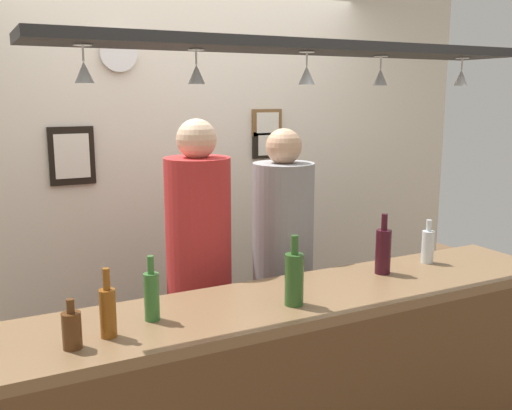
{
  "coord_description": "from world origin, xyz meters",
  "views": [
    {
      "loc": [
        -1.29,
        -2.42,
        1.87
      ],
      "look_at": [
        0.0,
        0.1,
        1.32
      ],
      "focal_mm": 40.54,
      "sensor_mm": 36.0,
      "label": 1
    }
  ],
  "objects_px": {
    "picture_frame_upper_small": "(267,123)",
    "picture_frame_lower_pair": "(272,145)",
    "wall_clock": "(118,53)",
    "bottle_champagne_green": "(294,278)",
    "bottle_soda_clear": "(428,246)",
    "person_left_red_shirt": "(199,252)",
    "person_right_grey_shirt": "(283,248)",
    "bottle_beer_green_import": "(152,295)",
    "picture_frame_caricature": "(72,156)",
    "bottle_beer_brown_stubby": "(72,329)",
    "bottle_wine_dark_red": "(383,250)",
    "bottle_beer_amber_tall": "(108,311)"
  },
  "relations": [
    {
      "from": "picture_frame_upper_small",
      "to": "picture_frame_lower_pair",
      "type": "bearing_deg",
      "value": 0.0
    },
    {
      "from": "picture_frame_lower_pair",
      "to": "wall_clock",
      "type": "relative_size",
      "value": 1.36
    },
    {
      "from": "wall_clock",
      "to": "picture_frame_lower_pair",
      "type": "bearing_deg",
      "value": 0.34
    },
    {
      "from": "bottle_champagne_green",
      "to": "bottle_soda_clear",
      "type": "distance_m",
      "value": 0.96
    },
    {
      "from": "person_left_red_shirt",
      "to": "bottle_soda_clear",
      "type": "relative_size",
      "value": 7.58
    },
    {
      "from": "person_right_grey_shirt",
      "to": "picture_frame_lower_pair",
      "type": "xyz_separation_m",
      "value": [
        0.34,
        0.76,
        0.51
      ]
    },
    {
      "from": "bottle_beer_green_import",
      "to": "picture_frame_caricature",
      "type": "relative_size",
      "value": 0.76
    },
    {
      "from": "person_right_grey_shirt",
      "to": "bottle_champagne_green",
      "type": "distance_m",
      "value": 0.83
    },
    {
      "from": "person_right_grey_shirt",
      "to": "bottle_beer_green_import",
      "type": "xyz_separation_m",
      "value": [
        -0.95,
        -0.63,
        0.08
      ]
    },
    {
      "from": "bottle_beer_brown_stubby",
      "to": "bottle_wine_dark_red",
      "type": "height_order",
      "value": "bottle_wine_dark_red"
    },
    {
      "from": "bottle_beer_green_import",
      "to": "bottle_beer_brown_stubby",
      "type": "relative_size",
      "value": 1.44
    },
    {
      "from": "person_left_red_shirt",
      "to": "wall_clock",
      "type": "height_order",
      "value": "wall_clock"
    },
    {
      "from": "picture_frame_caricature",
      "to": "wall_clock",
      "type": "xyz_separation_m",
      "value": [
        0.3,
        -0.01,
        0.59
      ]
    },
    {
      "from": "bottle_soda_clear",
      "to": "bottle_beer_amber_tall",
      "type": "height_order",
      "value": "bottle_beer_amber_tall"
    },
    {
      "from": "bottle_beer_green_import",
      "to": "picture_frame_caricature",
      "type": "bearing_deg",
      "value": 91.65
    },
    {
      "from": "person_right_grey_shirt",
      "to": "picture_frame_lower_pair",
      "type": "bearing_deg",
      "value": 65.52
    },
    {
      "from": "person_left_red_shirt",
      "to": "bottle_wine_dark_red",
      "type": "distance_m",
      "value": 0.94
    },
    {
      "from": "bottle_beer_brown_stubby",
      "to": "picture_frame_caricature",
      "type": "height_order",
      "value": "picture_frame_caricature"
    },
    {
      "from": "bottle_beer_brown_stubby",
      "to": "wall_clock",
      "type": "relative_size",
      "value": 0.82
    },
    {
      "from": "bottle_beer_green_import",
      "to": "picture_frame_upper_small",
      "type": "height_order",
      "value": "picture_frame_upper_small"
    },
    {
      "from": "picture_frame_caricature",
      "to": "person_left_red_shirt",
      "type": "bearing_deg",
      "value": -57.43
    },
    {
      "from": "bottle_beer_brown_stubby",
      "to": "bottle_soda_clear",
      "type": "relative_size",
      "value": 0.78
    },
    {
      "from": "bottle_champagne_green",
      "to": "bottle_wine_dark_red",
      "type": "relative_size",
      "value": 1.0
    },
    {
      "from": "person_left_red_shirt",
      "to": "bottle_beer_green_import",
      "type": "bearing_deg",
      "value": -125.22
    },
    {
      "from": "bottle_wine_dark_red",
      "to": "picture_frame_caricature",
      "type": "relative_size",
      "value": 0.88
    },
    {
      "from": "bottle_wine_dark_red",
      "to": "bottle_beer_amber_tall",
      "type": "bearing_deg",
      "value": -174.04
    },
    {
      "from": "bottle_champagne_green",
      "to": "picture_frame_lower_pair",
      "type": "xyz_separation_m",
      "value": [
        0.71,
        1.5,
        0.41
      ]
    },
    {
      "from": "bottle_champagne_green",
      "to": "picture_frame_upper_small",
      "type": "xyz_separation_m",
      "value": [
        0.67,
        1.5,
        0.56
      ]
    },
    {
      "from": "bottle_wine_dark_red",
      "to": "bottle_soda_clear",
      "type": "distance_m",
      "value": 0.33
    },
    {
      "from": "bottle_wine_dark_red",
      "to": "bottle_soda_clear",
      "type": "height_order",
      "value": "bottle_wine_dark_red"
    },
    {
      "from": "person_left_red_shirt",
      "to": "picture_frame_upper_small",
      "type": "relative_size",
      "value": 7.93
    },
    {
      "from": "picture_frame_lower_pair",
      "to": "picture_frame_upper_small",
      "type": "height_order",
      "value": "picture_frame_upper_small"
    },
    {
      "from": "bottle_beer_amber_tall",
      "to": "picture_frame_lower_pair",
      "type": "bearing_deg",
      "value": 44.74
    },
    {
      "from": "bottle_beer_amber_tall",
      "to": "picture_frame_caricature",
      "type": "height_order",
      "value": "picture_frame_caricature"
    },
    {
      "from": "person_right_grey_shirt",
      "to": "picture_frame_lower_pair",
      "type": "height_order",
      "value": "person_right_grey_shirt"
    },
    {
      "from": "picture_frame_caricature",
      "to": "wall_clock",
      "type": "height_order",
      "value": "wall_clock"
    },
    {
      "from": "person_right_grey_shirt",
      "to": "wall_clock",
      "type": "xyz_separation_m",
      "value": [
        -0.69,
        0.75,
        1.09
      ]
    },
    {
      "from": "picture_frame_lower_pair",
      "to": "bottle_wine_dark_red",
      "type": "bearing_deg",
      "value": -94.44
    },
    {
      "from": "bottle_beer_green_import",
      "to": "bottle_soda_clear",
      "type": "bearing_deg",
      "value": 3.7
    },
    {
      "from": "bottle_champagne_green",
      "to": "wall_clock",
      "type": "height_order",
      "value": "wall_clock"
    },
    {
      "from": "person_right_grey_shirt",
      "to": "person_left_red_shirt",
      "type": "bearing_deg",
      "value": 180.0
    },
    {
      "from": "person_left_red_shirt",
      "to": "bottle_beer_brown_stubby",
      "type": "xyz_separation_m",
      "value": [
        -0.77,
        -0.75,
        0.01
      ]
    },
    {
      "from": "bottle_wine_dark_red",
      "to": "picture_frame_caricature",
      "type": "bearing_deg",
      "value": 132.87
    },
    {
      "from": "bottle_beer_amber_tall",
      "to": "bottle_soda_clear",
      "type": "bearing_deg",
      "value": 6.05
    },
    {
      "from": "bottle_wine_dark_red",
      "to": "picture_frame_upper_small",
      "type": "relative_size",
      "value": 1.36
    },
    {
      "from": "bottle_soda_clear",
      "to": "picture_frame_upper_small",
      "type": "distance_m",
      "value": 1.44
    },
    {
      "from": "bottle_beer_green_import",
      "to": "bottle_soda_clear",
      "type": "height_order",
      "value": "bottle_beer_green_import"
    },
    {
      "from": "bottle_soda_clear",
      "to": "picture_frame_lower_pair",
      "type": "xyz_separation_m",
      "value": [
        -0.22,
        1.29,
        0.43
      ]
    },
    {
      "from": "bottle_wine_dark_red",
      "to": "picture_frame_lower_pair",
      "type": "distance_m",
      "value": 1.39
    },
    {
      "from": "bottle_beer_amber_tall",
      "to": "picture_frame_upper_small",
      "type": "bearing_deg",
      "value": 45.57
    }
  ]
}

